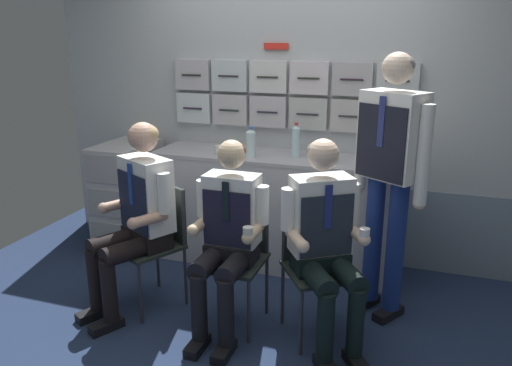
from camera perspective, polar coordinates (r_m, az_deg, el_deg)
name	(u,v)px	position (r m, az deg, el deg)	size (l,w,h in m)	color
ground	(227,333)	(3.42, -3.33, -16.64)	(4.80, 4.80, 0.04)	#202D4B
galley_bulkhead	(287,132)	(4.24, 3.48, 5.82)	(4.20, 0.14, 2.15)	#B1B7B9
galley_counter	(274,210)	(4.14, 2.06, -3.05)	(1.97, 0.53, 0.93)	#B6B6BF
service_trolley	(128,193)	(4.58, -14.31, -1.07)	(0.40, 0.65, 0.95)	black
folding_chair_left	(159,231)	(3.59, -10.96, -5.40)	(0.54, 0.54, 0.85)	#2D2D33
crew_member_left	(137,210)	(3.45, -13.35, -2.96)	(0.60, 0.71, 1.31)	black
folding_chair_right	(237,244)	(3.33, -2.15, -6.92)	(0.40, 0.41, 0.85)	#2D2D33
crew_member_right	(227,231)	(3.13, -3.27, -5.48)	(0.48, 0.59, 1.24)	black
folding_chair_by_counter	(315,252)	(3.23, 6.65, -7.81)	(0.55, 0.55, 0.85)	#2D2D33
crew_member_by_counter	(325,236)	(3.02, 7.87, -5.96)	(0.61, 0.68, 1.27)	black
crew_member_standing	(390,163)	(3.32, 14.96, 2.17)	(0.48, 0.40, 1.75)	black
water_bottle_short	(296,141)	(3.93, 4.56, 4.80)	(0.07, 0.07, 0.27)	silver
sparkling_bottle_green	(251,143)	(3.91, -0.60, 4.57)	(0.07, 0.07, 0.24)	silver
coffee_cup_white	(333,157)	(3.82, 8.73, 2.97)	(0.07, 0.07, 0.08)	silver
coffee_cup_spare	(249,146)	(4.14, -0.76, 4.23)	(0.07, 0.07, 0.08)	tan
paper_cup_tan	(219,150)	(4.04, -4.20, 3.81)	(0.07, 0.07, 0.07)	silver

